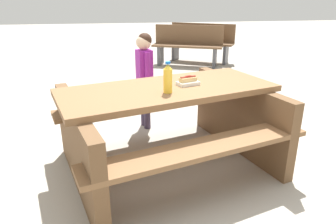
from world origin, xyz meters
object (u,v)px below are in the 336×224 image
(picnic_table, at_px, (168,121))
(child_in_coat, at_px, (144,69))
(soda_bottle, at_px, (168,79))
(park_bench_near, at_px, (201,42))
(hotdog_tray, at_px, (188,81))
(park_bench_mid, at_px, (188,44))

(picnic_table, distance_m, child_in_coat, 0.98)
(soda_bottle, xyz_separation_m, park_bench_near, (1.53, 4.75, -0.42))
(soda_bottle, xyz_separation_m, child_in_coat, (-0.09, 1.09, -0.17))
(child_in_coat, xyz_separation_m, park_bench_near, (1.62, 3.65, -0.25))
(hotdog_tray, bearing_deg, soda_bottle, -136.77)
(hotdog_tray, bearing_deg, child_in_coat, 108.29)
(hotdog_tray, xyz_separation_m, park_bench_near, (1.32, 4.55, -0.33))
(picnic_table, bearing_deg, soda_bottle, -99.57)
(child_in_coat, distance_m, park_bench_near, 4.00)
(soda_bottle, xyz_separation_m, hotdog_tray, (0.21, 0.19, -0.08))
(picnic_table, bearing_deg, hotdog_tray, 11.69)
(park_bench_mid, bearing_deg, child_in_coat, -110.46)
(picnic_table, xyz_separation_m, child_in_coat, (-0.12, 0.94, 0.25))
(picnic_table, xyz_separation_m, park_bench_mid, (1.11, 4.22, 0.00))
(child_in_coat, height_order, park_bench_mid, child_in_coat)
(picnic_table, height_order, soda_bottle, soda_bottle)
(child_in_coat, xyz_separation_m, park_bench_mid, (1.23, 3.29, -0.25))
(picnic_table, distance_m, park_bench_near, 4.83)
(picnic_table, height_order, hotdog_tray, hotdog_tray)
(hotdog_tray, height_order, park_bench_mid, park_bench_mid)
(hotdog_tray, relative_size, park_bench_mid, 0.13)
(picnic_table, bearing_deg, park_bench_near, 71.91)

